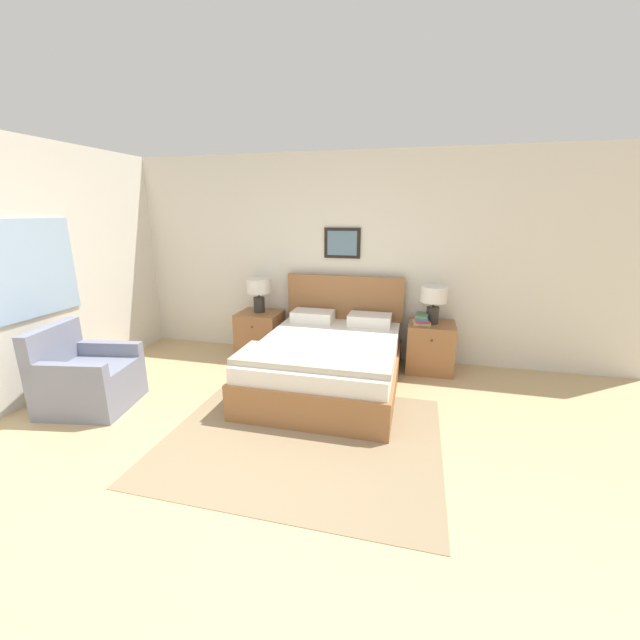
% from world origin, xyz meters
% --- Properties ---
extents(ground_plane, '(16.00, 16.00, 0.00)m').
position_xyz_m(ground_plane, '(0.00, 0.00, 0.00)').
color(ground_plane, tan).
extents(wall_back, '(7.59, 0.09, 2.60)m').
position_xyz_m(wall_back, '(0.00, 3.09, 1.30)').
color(wall_back, silver).
rests_on(wall_back, ground_plane).
extents(wall_left, '(0.08, 5.46, 2.60)m').
position_xyz_m(wall_left, '(-2.62, 1.51, 1.30)').
color(wall_left, silver).
rests_on(wall_left, ground_plane).
extents(area_rug_main, '(2.32, 1.94, 0.01)m').
position_xyz_m(area_rug_main, '(0.28, 0.95, 0.00)').
color(area_rug_main, '#897556').
rests_on(area_rug_main, ground_plane).
extents(bed, '(1.51, 1.98, 1.09)m').
position_xyz_m(bed, '(0.25, 2.04, 0.29)').
color(bed, '#936038').
rests_on(bed, ground_plane).
extents(armchair, '(0.88, 0.83, 0.83)m').
position_xyz_m(armchair, '(-1.95, 0.98, 0.29)').
color(armchair, gray).
rests_on(armchair, ground_plane).
extents(nightstand_near_window, '(0.55, 0.52, 0.59)m').
position_xyz_m(nightstand_near_window, '(-0.85, 2.77, 0.30)').
color(nightstand_near_window, '#936038').
rests_on(nightstand_near_window, ground_plane).
extents(nightstand_by_door, '(0.55, 0.52, 0.59)m').
position_xyz_m(nightstand_by_door, '(1.36, 2.77, 0.30)').
color(nightstand_by_door, '#936038').
rests_on(nightstand_by_door, ground_plane).
extents(table_lamp_near_window, '(0.31, 0.31, 0.45)m').
position_xyz_m(table_lamp_near_window, '(-0.86, 2.79, 0.90)').
color(table_lamp_near_window, '#2D2823').
rests_on(table_lamp_near_window, nightstand_near_window).
extents(table_lamp_by_door, '(0.31, 0.31, 0.45)m').
position_xyz_m(table_lamp_by_door, '(1.36, 2.79, 0.90)').
color(table_lamp_by_door, '#2D2823').
rests_on(table_lamp_by_door, nightstand_by_door).
extents(book_thick_bottom, '(0.21, 0.22, 0.04)m').
position_xyz_m(book_thick_bottom, '(1.24, 2.72, 0.61)').
color(book_thick_bottom, beige).
rests_on(book_thick_bottom, nightstand_by_door).
extents(book_hardcover_middle, '(0.19, 0.27, 0.03)m').
position_xyz_m(book_hardcover_middle, '(1.24, 2.72, 0.64)').
color(book_hardcover_middle, '#B7332D').
rests_on(book_hardcover_middle, book_thick_bottom).
extents(book_novel_upper, '(0.16, 0.26, 0.03)m').
position_xyz_m(book_novel_upper, '(1.24, 2.72, 0.67)').
color(book_novel_upper, '#335693').
rests_on(book_novel_upper, book_hardcover_middle).
extents(book_slim_near_top, '(0.17, 0.27, 0.03)m').
position_xyz_m(book_slim_near_top, '(1.24, 2.72, 0.70)').
color(book_slim_near_top, '#4C7551').
rests_on(book_slim_near_top, book_novel_upper).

